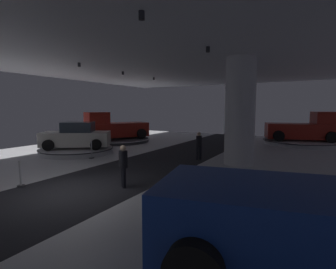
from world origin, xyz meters
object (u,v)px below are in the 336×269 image
object	(u,v)px
display_platform_far_left	(117,140)
visitor_walking_far	(199,144)
display_platform_deep_right	(300,142)
display_car_mid_left	(77,136)
pickup_truck_deep_right	(305,129)
column_right	(240,112)
pickup_truck_far_left	(113,128)
display_platform_mid_left	(77,150)
visitor_walking_near	(123,163)

from	to	relation	value
display_platform_far_left	visitor_walking_far	bearing A→B (deg)	-22.04
visitor_walking_far	display_platform_deep_right	bearing A→B (deg)	64.11
display_car_mid_left	pickup_truck_deep_right	xyz separation A→B (m)	(12.87, 11.77, 0.18)
column_right	display_platform_far_left	xyz separation A→B (m)	(-11.57, 3.78, -2.59)
pickup_truck_far_left	pickup_truck_deep_right	xyz separation A→B (m)	(14.53, 6.41, 0.06)
column_right	pickup_truck_far_left	size ratio (longest dim) A/B	0.97
display_car_mid_left	visitor_walking_far	bearing A→B (deg)	13.48
display_platform_mid_left	pickup_truck_deep_right	size ratio (longest dim) A/B	0.82
display_car_mid_left	pickup_truck_far_left	world-z (taller)	pickup_truck_far_left
display_platform_mid_left	visitor_walking_far	distance (m)	8.09
display_platform_far_left	pickup_truck_deep_right	bearing A→B (deg)	23.08
column_right	display_car_mid_left	distance (m)	10.37
pickup_truck_far_left	display_platform_deep_right	xyz separation A→B (m)	(14.22, 6.32, -1.03)
display_platform_mid_left	visitor_walking_near	distance (m)	8.53
display_platform_far_left	display_platform_deep_right	xyz separation A→B (m)	(14.07, 6.04, 0.03)
pickup_truck_deep_right	visitor_walking_far	xyz separation A→B (m)	(-5.07, -9.89, -0.37)
column_right	visitor_walking_far	xyz separation A→B (m)	(-2.26, 0.01, -1.84)
display_car_mid_left	visitor_walking_near	size ratio (longest dim) A/B	2.81
display_platform_far_left	visitor_walking_near	world-z (taller)	visitor_walking_near
display_platform_far_left	pickup_truck_far_left	distance (m)	1.11
display_platform_mid_left	display_platform_far_left	xyz separation A→B (m)	(-1.48, 5.66, -0.02)
display_car_mid_left	display_platform_deep_right	distance (m)	17.18
pickup_truck_deep_right	visitor_walking_far	bearing A→B (deg)	-117.12
column_right	display_car_mid_left	size ratio (longest dim) A/B	1.23
display_platform_deep_right	pickup_truck_deep_right	xyz separation A→B (m)	(0.31, 0.09, 1.09)
display_platform_deep_right	display_platform_far_left	bearing A→B (deg)	-156.78
display_car_mid_left	pickup_truck_deep_right	bearing A→B (deg)	42.42
pickup_truck_far_left	pickup_truck_deep_right	size ratio (longest dim) A/B	1.00
display_platform_far_left	pickup_truck_far_left	xyz separation A→B (m)	(-0.16, -0.28, 1.06)
display_platform_far_left	pickup_truck_far_left	bearing A→B (deg)	-119.10
display_platform_deep_right	column_right	bearing A→B (deg)	-104.28
display_platform_far_left	visitor_walking_far	xyz separation A→B (m)	(9.31, -3.77, 0.75)
display_platform_mid_left	pickup_truck_far_left	distance (m)	5.72
display_platform_far_left	column_right	bearing A→B (deg)	-18.08
column_right	visitor_walking_near	bearing A→B (deg)	-114.00
display_car_mid_left	pickup_truck_far_left	bearing A→B (deg)	107.19
visitor_walking_near	display_platform_deep_right	bearing A→B (deg)	71.86
column_right	pickup_truck_deep_right	bearing A→B (deg)	74.17
column_right	display_platform_deep_right	size ratio (longest dim) A/B	0.97
display_platform_far_left	pickup_truck_deep_right	world-z (taller)	pickup_truck_deep_right
display_platform_far_left	display_platform_mid_left	bearing A→B (deg)	-75.38
display_platform_deep_right	visitor_walking_near	bearing A→B (deg)	-108.14
column_right	visitor_walking_near	size ratio (longest dim) A/B	3.46
column_right	display_platform_deep_right	xyz separation A→B (m)	(2.50, 9.81, -2.56)
display_car_mid_left	visitor_walking_far	xyz separation A→B (m)	(7.81, 1.87, -0.19)
display_platform_deep_right	pickup_truck_deep_right	world-z (taller)	pickup_truck_deep_right
column_right	display_platform_far_left	distance (m)	12.44
display_platform_deep_right	visitor_walking_near	distance (m)	16.76
visitor_walking_far	column_right	bearing A→B (deg)	-0.21
display_platform_deep_right	visitor_walking_far	size ratio (longest dim) A/B	3.57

